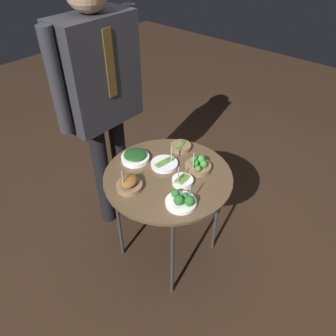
{
  "coord_description": "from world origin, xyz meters",
  "views": [
    {
      "loc": [
        -1.05,
        -0.9,
        1.84
      ],
      "look_at": [
        0.0,
        0.0,
        0.72
      ],
      "focal_mm": 35.0,
      "sensor_mm": 36.0,
      "label": 1
    }
  ],
  "objects_px": {
    "bowl_broccoli_front_right": "(198,165)",
    "bowl_asparagus_mid_left": "(164,164)",
    "bowl_asparagus_back_right": "(182,181)",
    "bowl_roast_center": "(129,184)",
    "waiter_figure": "(100,85)",
    "bowl_broccoli_front_left": "(182,201)",
    "serving_cart": "(168,181)",
    "bowl_asparagus_mid_right": "(181,147)",
    "bowl_spinach_front_center": "(135,157)"
  },
  "relations": [
    {
      "from": "bowl_asparagus_mid_right",
      "to": "bowl_roast_center",
      "type": "bearing_deg",
      "value": -177.51
    },
    {
      "from": "bowl_asparagus_back_right",
      "to": "bowl_roast_center",
      "type": "relative_size",
      "value": 0.92
    },
    {
      "from": "bowl_broccoli_front_right",
      "to": "bowl_asparagus_back_right",
      "type": "relative_size",
      "value": 1.16
    },
    {
      "from": "waiter_figure",
      "to": "bowl_asparagus_mid_left",
      "type": "bearing_deg",
      "value": -86.33
    },
    {
      "from": "serving_cart",
      "to": "bowl_roast_center",
      "type": "height_order",
      "value": "bowl_roast_center"
    },
    {
      "from": "waiter_figure",
      "to": "serving_cart",
      "type": "bearing_deg",
      "value": -92.34
    },
    {
      "from": "bowl_asparagus_mid_right",
      "to": "waiter_figure",
      "type": "relative_size",
      "value": 0.08
    },
    {
      "from": "bowl_broccoli_front_left",
      "to": "bowl_asparagus_mid_right",
      "type": "height_order",
      "value": "bowl_broccoli_front_left"
    },
    {
      "from": "bowl_asparagus_back_right",
      "to": "bowl_broccoli_front_left",
      "type": "xyz_separation_m",
      "value": [
        -0.12,
        -0.1,
        0.01
      ]
    },
    {
      "from": "bowl_broccoli_front_right",
      "to": "waiter_figure",
      "type": "xyz_separation_m",
      "value": [
        -0.13,
        0.63,
        0.34
      ]
    },
    {
      "from": "bowl_spinach_front_center",
      "to": "bowl_broccoli_front_left",
      "type": "relative_size",
      "value": 1.04
    },
    {
      "from": "bowl_roast_center",
      "to": "bowl_asparagus_mid_right",
      "type": "height_order",
      "value": "bowl_roast_center"
    },
    {
      "from": "waiter_figure",
      "to": "bowl_broccoli_front_left",
      "type": "bearing_deg",
      "value": -101.61
    },
    {
      "from": "bowl_asparagus_back_right",
      "to": "bowl_roast_center",
      "type": "height_order",
      "value": "bowl_roast_center"
    },
    {
      "from": "bowl_asparagus_mid_left",
      "to": "bowl_broccoli_front_left",
      "type": "distance_m",
      "value": 0.33
    },
    {
      "from": "bowl_asparagus_mid_left",
      "to": "bowl_asparagus_back_right",
      "type": "height_order",
      "value": "bowl_asparagus_back_right"
    },
    {
      "from": "bowl_asparagus_mid_left",
      "to": "bowl_roast_center",
      "type": "relative_size",
      "value": 1.12
    },
    {
      "from": "bowl_roast_center",
      "to": "bowl_spinach_front_center",
      "type": "distance_m",
      "value": 0.25
    },
    {
      "from": "bowl_broccoli_front_right",
      "to": "bowl_asparagus_back_right",
      "type": "distance_m",
      "value": 0.16
    },
    {
      "from": "bowl_asparagus_back_right",
      "to": "bowl_roast_center",
      "type": "bearing_deg",
      "value": 138.13
    },
    {
      "from": "bowl_broccoli_front_right",
      "to": "bowl_spinach_front_center",
      "type": "distance_m",
      "value": 0.37
    },
    {
      "from": "bowl_asparagus_mid_left",
      "to": "bowl_spinach_front_center",
      "type": "bearing_deg",
      "value": 113.69
    },
    {
      "from": "bowl_asparagus_mid_right",
      "to": "bowl_asparagus_back_right",
      "type": "bearing_deg",
      "value": -139.92
    },
    {
      "from": "bowl_broccoli_front_right",
      "to": "bowl_asparagus_back_right",
      "type": "xyz_separation_m",
      "value": [
        -0.15,
        -0.01,
        -0.01
      ]
    },
    {
      "from": "bowl_roast_center",
      "to": "waiter_figure",
      "type": "relative_size",
      "value": 0.08
    },
    {
      "from": "bowl_roast_center",
      "to": "bowl_broccoli_front_left",
      "type": "xyz_separation_m",
      "value": [
        0.09,
        -0.28,
        -0.0
      ]
    },
    {
      "from": "bowl_asparagus_mid_right",
      "to": "bowl_broccoli_front_right",
      "type": "bearing_deg",
      "value": -114.68
    },
    {
      "from": "bowl_broccoli_front_right",
      "to": "bowl_broccoli_front_left",
      "type": "bearing_deg",
      "value": -159.3
    },
    {
      "from": "bowl_broccoli_front_left",
      "to": "bowl_asparagus_mid_right",
      "type": "xyz_separation_m",
      "value": [
        0.37,
        0.3,
        -0.01
      ]
    },
    {
      "from": "waiter_figure",
      "to": "bowl_asparagus_back_right",
      "type": "bearing_deg",
      "value": -92.43
    },
    {
      "from": "bowl_broccoli_front_left",
      "to": "waiter_figure",
      "type": "distance_m",
      "value": 0.82
    },
    {
      "from": "serving_cart",
      "to": "bowl_broccoli_front_right",
      "type": "distance_m",
      "value": 0.19
    },
    {
      "from": "bowl_roast_center",
      "to": "bowl_broccoli_front_left",
      "type": "bearing_deg",
      "value": -73.23
    },
    {
      "from": "serving_cart",
      "to": "bowl_broccoli_front_left",
      "type": "xyz_separation_m",
      "value": [
        -0.13,
        -0.2,
        0.07
      ]
    },
    {
      "from": "bowl_asparagus_mid_left",
      "to": "bowl_spinach_front_center",
      "type": "distance_m",
      "value": 0.18
    },
    {
      "from": "serving_cart",
      "to": "bowl_broccoli_front_left",
      "type": "distance_m",
      "value": 0.25
    },
    {
      "from": "bowl_spinach_front_center",
      "to": "bowl_broccoli_front_right",
      "type": "bearing_deg",
      "value": -62.7
    },
    {
      "from": "serving_cart",
      "to": "bowl_asparagus_back_right",
      "type": "bearing_deg",
      "value": -92.94
    },
    {
      "from": "bowl_broccoli_front_left",
      "to": "bowl_asparagus_mid_left",
      "type": "bearing_deg",
      "value": 56.41
    },
    {
      "from": "bowl_broccoli_front_right",
      "to": "bowl_roast_center",
      "type": "height_order",
      "value": "bowl_roast_center"
    },
    {
      "from": "bowl_asparagus_mid_right",
      "to": "bowl_broccoli_front_left",
      "type": "bearing_deg",
      "value": -140.54
    },
    {
      "from": "bowl_broccoli_front_right",
      "to": "bowl_roast_center",
      "type": "distance_m",
      "value": 0.41
    },
    {
      "from": "bowl_spinach_front_center",
      "to": "bowl_roast_center",
      "type": "bearing_deg",
      "value": -142.35
    },
    {
      "from": "bowl_spinach_front_center",
      "to": "waiter_figure",
      "type": "xyz_separation_m",
      "value": [
        0.04,
        0.3,
        0.34
      ]
    },
    {
      "from": "serving_cart",
      "to": "bowl_asparagus_back_right",
      "type": "distance_m",
      "value": 0.12
    },
    {
      "from": "bowl_asparagus_mid_left",
      "to": "bowl_asparagus_back_right",
      "type": "distance_m",
      "value": 0.18
    },
    {
      "from": "serving_cart",
      "to": "bowl_asparagus_mid_left",
      "type": "bearing_deg",
      "value": 54.18
    },
    {
      "from": "bowl_broccoli_front_right",
      "to": "bowl_asparagus_mid_right",
      "type": "bearing_deg",
      "value": 65.32
    },
    {
      "from": "bowl_roast_center",
      "to": "waiter_figure",
      "type": "height_order",
      "value": "waiter_figure"
    },
    {
      "from": "bowl_broccoli_front_right",
      "to": "bowl_asparagus_mid_left",
      "type": "xyz_separation_m",
      "value": [
        -0.1,
        0.17,
        -0.02
      ]
    }
  ]
}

